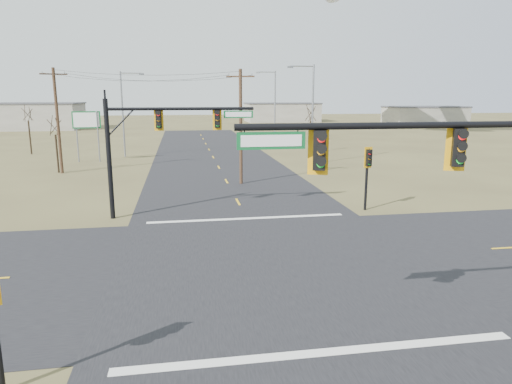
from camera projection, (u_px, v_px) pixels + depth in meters
The scene contains 20 objects.
ground at pixel (271, 262), 20.53m from camera, with size 320.00×320.00×0.00m, color brown.
road_ew at pixel (271, 262), 20.53m from camera, with size 160.00×14.00×0.02m, color black.
road_ns at pixel (271, 262), 20.53m from camera, with size 14.00×160.00×0.02m, color black.
stop_bar_near at pixel (322, 353), 13.29m from camera, with size 12.00×0.40×0.01m, color silver.
stop_bar_far at pixel (247, 218), 27.76m from camera, with size 12.00×0.40×0.01m, color silver.
mast_arm_near at pixel (466, 173), 12.86m from camera, with size 10.40×0.57×7.18m.
mast_arm_far at pixel (158, 133), 27.33m from camera, with size 8.87×0.46×7.19m.
pedestal_signal_ne at pixel (368, 164), 29.20m from camera, with size 0.62×0.53×4.18m.
utility_pole_near at pixel (241, 126), 37.79m from camera, with size 2.25×0.78×9.47m.
utility_pole_far at pixel (58, 120), 43.04m from camera, with size 2.31×0.96×9.90m.
highway_sign at pixel (87, 126), 50.69m from camera, with size 3.01×0.35×5.65m.
streetlight_a at pixel (311, 109), 48.76m from camera, with size 2.95×0.37×10.56m.
streetlight_b at pixel (273, 103), 70.09m from camera, with size 3.08×0.42×11.02m.
streetlight_c at pixel (124, 110), 54.64m from camera, with size 2.84×0.35×10.15m.
bare_tree_a at pixel (55, 125), 43.44m from camera, with size 2.51×2.51×5.78m.
bare_tree_b at pixel (27, 113), 57.18m from camera, with size 3.02×3.02×6.50m.
bare_tree_c at pixel (311, 113), 58.99m from camera, with size 3.33×3.33×6.55m.
warehouse_left at pixel (14, 117), 100.40m from camera, with size 28.00×14.00×5.50m, color #A6A193.
warehouse_mid at pixel (282, 113), 130.16m from camera, with size 20.00×12.00×5.00m, color #A6A193.
warehouse_right at pixel (424, 117), 110.89m from camera, with size 18.00×10.00×4.50m, color #A6A193.
Camera 1 is at (-3.86, -19.05, 7.38)m, focal length 32.00 mm.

